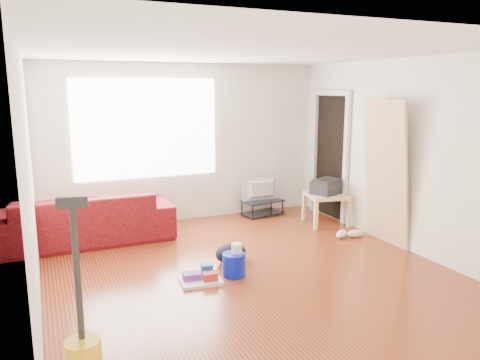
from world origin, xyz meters
name	(u,v)px	position (x,y,z in m)	size (l,w,h in m)	color
room	(251,165)	(0.07, 0.15, 1.25)	(4.51, 5.01, 2.51)	#5F210E
sofa	(85,242)	(-1.65, 1.95, 0.00)	(2.40, 0.94, 0.70)	#4A0010
tv_stand	(262,207)	(1.25, 2.22, 0.13)	(0.72, 0.48, 0.25)	black
tv	(262,189)	(1.25, 2.22, 0.44)	(0.66, 0.09, 0.38)	black
side_table	(326,198)	(1.95, 1.36, 0.41)	(0.70, 0.70, 0.49)	#D5BD85
printer	(327,186)	(1.95, 1.36, 0.60)	(0.54, 0.48, 0.24)	black
bucket	(234,275)	(-0.20, 0.01, 0.00)	(0.26, 0.26, 0.26)	#0717BC
toilet_paper	(237,259)	(-0.16, 0.02, 0.19)	(0.12, 0.12, 0.11)	silver
cleaning_tray	(201,277)	(-0.60, 0.00, 0.05)	(0.48, 0.40, 0.16)	silver
backpack	(231,262)	(-0.07, 0.42, 0.00)	(0.41, 0.33, 0.23)	black
sneakers	(349,234)	(1.85, 0.63, 0.06)	(0.49, 0.25, 0.11)	white
door_panel	(381,243)	(2.13, 0.25, 0.00)	(0.04, 0.80, 1.99)	tan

